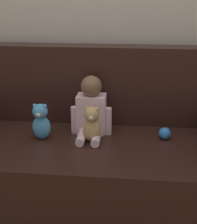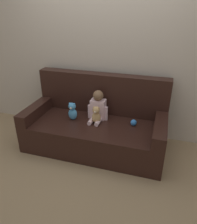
{
  "view_description": "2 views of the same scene",
  "coord_description": "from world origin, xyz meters",
  "px_view_note": "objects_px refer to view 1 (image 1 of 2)",
  "views": [
    {
      "loc": [
        0.26,
        -1.91,
        1.35
      ],
      "look_at": [
        0.07,
        0.0,
        0.6
      ],
      "focal_mm": 50.0,
      "sensor_mm": 36.0,
      "label": 1
    },
    {
      "loc": [
        0.83,
        -2.5,
        1.85
      ],
      "look_at": [
        0.06,
        -0.03,
        0.57
      ],
      "focal_mm": 35.0,
      "sensor_mm": 36.0,
      "label": 2
    }
  ],
  "objects_px": {
    "person_baby": "(91,110)",
    "plush_toy_side": "(41,122)",
    "couch": "(90,145)",
    "teddy_bear_brown": "(92,125)",
    "toy_ball": "(165,133)"
  },
  "relations": [
    {
      "from": "person_baby",
      "to": "plush_toy_side",
      "type": "bearing_deg",
      "value": -158.98
    },
    {
      "from": "couch",
      "to": "teddy_bear_brown",
      "type": "xyz_separation_m",
      "value": [
        0.03,
        -0.1,
        0.2
      ]
    },
    {
      "from": "person_baby",
      "to": "plush_toy_side",
      "type": "distance_m",
      "value": 0.35
    },
    {
      "from": "couch",
      "to": "plush_toy_side",
      "type": "bearing_deg",
      "value": -164.45
    },
    {
      "from": "couch",
      "to": "person_baby",
      "type": "relative_size",
      "value": 4.57
    },
    {
      "from": "toy_ball",
      "to": "person_baby",
      "type": "bearing_deg",
      "value": 174.98
    },
    {
      "from": "couch",
      "to": "toy_ball",
      "type": "distance_m",
      "value": 0.54
    },
    {
      "from": "couch",
      "to": "person_baby",
      "type": "xyz_separation_m",
      "value": [
        0.01,
        0.04,
        0.25
      ]
    },
    {
      "from": "teddy_bear_brown",
      "to": "toy_ball",
      "type": "xyz_separation_m",
      "value": [
        0.49,
        0.09,
        -0.08
      ]
    },
    {
      "from": "teddy_bear_brown",
      "to": "toy_ball",
      "type": "distance_m",
      "value": 0.51
    },
    {
      "from": "person_baby",
      "to": "teddy_bear_brown",
      "type": "xyz_separation_m",
      "value": [
        0.02,
        -0.14,
        -0.05
      ]
    },
    {
      "from": "teddy_bear_brown",
      "to": "person_baby",
      "type": "bearing_deg",
      "value": 98.72
    },
    {
      "from": "person_baby",
      "to": "toy_ball",
      "type": "bearing_deg",
      "value": -5.02
    },
    {
      "from": "couch",
      "to": "plush_toy_side",
      "type": "distance_m",
      "value": 0.39
    },
    {
      "from": "person_baby",
      "to": "toy_ball",
      "type": "xyz_separation_m",
      "value": [
        0.51,
        -0.05,
        -0.13
      ]
    }
  ]
}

